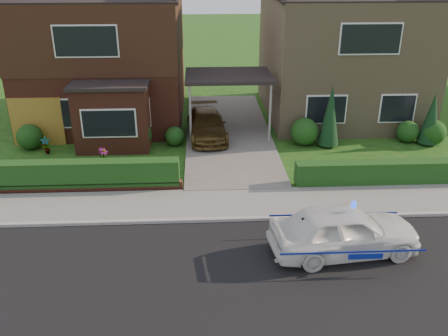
{
  "coord_description": "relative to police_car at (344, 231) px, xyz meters",
  "views": [
    {
      "loc": [
        -1.24,
        -9.66,
        7.54
      ],
      "look_at": [
        -0.58,
        3.5,
        1.62
      ],
      "focal_mm": 38.0,
      "sensor_mm": 36.0,
      "label": 1
    }
  ],
  "objects": [
    {
      "name": "carport_link",
      "position": [
        -2.58,
        9.75,
        1.96
      ],
      "size": [
        3.8,
        3.0,
        2.77
      ],
      "color": "black",
      "rests_on": "ground"
    },
    {
      "name": "shrub_left_near",
      "position": [
        -4.98,
        8.4,
        -0.27
      ],
      "size": [
        0.84,
        0.84,
        0.84
      ],
      "primitive_type": "sphere",
      "color": "#103411",
      "rests_on": "ground"
    },
    {
      "name": "house_right",
      "position": [
        3.22,
        12.79,
        2.97
      ],
      "size": [
        7.5,
        8.06,
        7.25
      ],
      "color": "#967E5C",
      "rests_on": "ground"
    },
    {
      "name": "shrub_right_near",
      "position": [
        0.62,
        8.2,
        -0.09
      ],
      "size": [
        1.2,
        1.2,
        1.2
      ],
      "primitive_type": "sphere",
      "color": "#103411",
      "rests_on": "ground"
    },
    {
      "name": "shrub_left_far",
      "position": [
        -11.08,
        8.3,
        -0.15
      ],
      "size": [
        1.08,
        1.08,
        1.08
      ],
      "primitive_type": "sphere",
      "color": "#103411",
      "rests_on": "ground"
    },
    {
      "name": "conifer_b",
      "position": [
        6.02,
        8.0,
        0.41
      ],
      "size": [
        0.9,
        0.9,
        2.2
      ],
      "primitive_type": "cone",
      "color": "black",
      "rests_on": "ground"
    },
    {
      "name": "hedge_left",
      "position": [
        -8.38,
        4.25,
        -0.69
      ],
      "size": [
        7.5,
        0.55,
        0.9
      ],
      "primitive_type": "cube",
      "color": "#103411",
      "rests_on": "ground"
    },
    {
      "name": "potted_plant_b",
      "position": [
        -7.85,
        7.8,
        -0.34
      ],
      "size": [
        0.5,
        0.48,
        0.7
      ],
      "primitive_type": "imported",
      "rotation": [
        0.0,
        0.0,
        0.68
      ],
      "color": "gray",
      "rests_on": "ground"
    },
    {
      "name": "shrub_right_far",
      "position": [
        6.22,
        8.0,
        -0.15
      ],
      "size": [
        1.08,
        1.08,
        1.08
      ],
      "primitive_type": "sphere",
      "color": "#103411",
      "rests_on": "ground"
    },
    {
      "name": "driveway",
      "position": [
        -2.58,
        9.8,
        -0.63
      ],
      "size": [
        3.8,
        12.0,
        0.12
      ],
      "primitive_type": "cube",
      "color": "#666059",
      "rests_on": "ground"
    },
    {
      "name": "sidewalk",
      "position": [
        -2.58,
        2.9,
        -0.64
      ],
      "size": [
        60.0,
        2.0,
        0.1
      ],
      "primitive_type": "cube",
      "color": "slate",
      "rests_on": "ground"
    },
    {
      "name": "police_car",
      "position": [
        0.0,
        0.0,
        0.0
      ],
      "size": [
        3.75,
        4.24,
        1.55
      ],
      "rotation": [
        0.0,
        0.0,
        1.69
      ],
      "color": "white",
      "rests_on": "ground"
    },
    {
      "name": "potted_plant_c",
      "position": [
        -7.62,
        6.18,
        -0.31
      ],
      "size": [
        0.58,
        0.58,
        0.77
      ],
      "primitive_type": "imported",
      "rotation": [
        0.0,
        0.0,
        1.11
      ],
      "color": "gray",
      "rests_on": "ground"
    },
    {
      "name": "road",
      "position": [
        -2.58,
        -1.2,
        -0.69
      ],
      "size": [
        60.0,
        6.0,
        0.02
      ],
      "primitive_type": "cube",
      "color": "black",
      "rests_on": "ground"
    },
    {
      "name": "potted_plant_a",
      "position": [
        -10.24,
        7.68,
        -0.33
      ],
      "size": [
        0.45,
        0.39,
        0.72
      ],
      "primitive_type": "imported",
      "rotation": [
        0.0,
        0.0,
        0.43
      ],
      "color": "gray",
      "rests_on": "ground"
    },
    {
      "name": "garage_door",
      "position": [
        -10.83,
        8.76,
        0.36
      ],
      "size": [
        2.2,
        0.1,
        2.1
      ],
      "primitive_type": "cube",
      "color": "olive",
      "rests_on": "ground"
    },
    {
      "name": "shrub_right_mid",
      "position": [
        5.22,
        8.3,
        -0.21
      ],
      "size": [
        0.96,
        0.96,
        0.96
      ],
      "primitive_type": "sphere",
      "color": "#103411",
      "rests_on": "ground"
    },
    {
      "name": "hedge_right",
      "position": [
        3.22,
        4.15,
        -0.69
      ],
      "size": [
        7.5,
        0.55,
        0.8
      ],
      "primitive_type": "cube",
      "color": "#103411",
      "rests_on": "ground"
    },
    {
      "name": "ground",
      "position": [
        -2.58,
        -1.2,
        -0.69
      ],
      "size": [
        120.0,
        120.0,
        0.0
      ],
      "primitive_type": "plane",
      "color": "#164A13",
      "rests_on": "ground"
    },
    {
      "name": "driveway_car",
      "position": [
        -3.58,
        9.09,
        -0.01
      ],
      "size": [
        1.88,
        4.03,
        1.14
      ],
      "primitive_type": "imported",
      "rotation": [
        0.0,
        0.0,
        0.08
      ],
      "color": "brown",
      "rests_on": "driveway"
    },
    {
      "name": "shrub_left_mid",
      "position": [
        -6.58,
        8.1,
        -0.03
      ],
      "size": [
        1.32,
        1.32,
        1.32
      ],
      "primitive_type": "sphere",
      "color": "#103411",
      "rests_on": "ground"
    },
    {
      "name": "dwarf_wall",
      "position": [
        -8.38,
        4.1,
        -0.51
      ],
      "size": [
        7.7,
        0.25,
        0.36
      ],
      "primitive_type": "cube",
      "color": "brown",
      "rests_on": "ground"
    },
    {
      "name": "house_left",
      "position": [
        -8.36,
        12.7,
        3.12
      ],
      "size": [
        7.5,
        9.53,
        7.25
      ],
      "color": "brown",
      "rests_on": "ground"
    },
    {
      "name": "kerb",
      "position": [
        -2.58,
        1.85,
        -0.63
      ],
      "size": [
        60.0,
        0.16,
        0.12
      ],
      "primitive_type": "cube",
      "color": "#9E9993",
      "rests_on": "ground"
    },
    {
      "name": "conifer_a",
      "position": [
        1.62,
        8.0,
        0.61
      ],
      "size": [
        0.9,
        0.9,
        2.6
      ],
      "primitive_type": "cone",
      "color": "black",
      "rests_on": "ground"
    }
  ]
}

